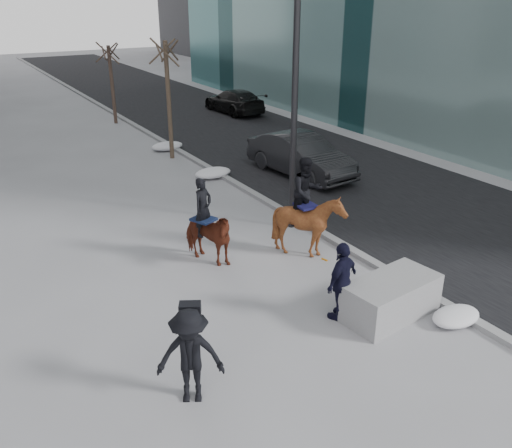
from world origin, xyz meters
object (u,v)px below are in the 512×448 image
car_near (301,155)px  planter (390,298)px  mounted_right (308,218)px  mounted_left (206,232)px

car_near → planter: bearing=-119.8°
car_near → mounted_right: bearing=-129.5°
mounted_right → planter: bearing=-93.6°
car_near → mounted_left: mounted_left is taller
mounted_left → mounted_right: (2.46, -0.97, 0.23)m
planter → car_near: 9.83m
mounted_left → mounted_right: size_ratio=0.84×
planter → car_near: bearing=66.1°
planter → mounted_right: bearing=86.4°
planter → mounted_left: 4.85m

